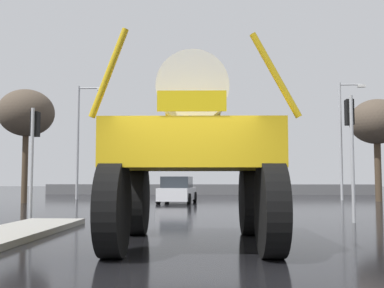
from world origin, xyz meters
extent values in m
plane|color=black|center=(0.00, 18.00, 0.00)|extent=(120.00, 120.00, 0.00)
cylinder|color=black|center=(-1.45, 4.79, 0.87)|extent=(0.48, 1.75, 1.73)
cylinder|color=black|center=(1.36, 4.90, 0.87)|extent=(0.48, 1.75, 1.73)
cylinder|color=black|center=(-1.32, 1.37, 0.87)|extent=(0.48, 1.75, 1.73)
cylinder|color=black|center=(1.49, 1.47, 0.87)|extent=(0.48, 1.75, 1.73)
cube|color=gold|center=(0.02, 3.13, 2.04)|extent=(3.46, 4.25, 0.89)
cube|color=#A98611|center=(0.01, 3.56, 3.06)|extent=(1.21, 1.49, 1.16)
cylinder|color=silver|center=(0.04, 2.53, 3.20)|extent=(1.47, 1.23, 1.43)
cylinder|color=gold|center=(-1.40, 1.22, 3.28)|extent=(0.70, 0.15, 1.64)
cylinder|color=gold|center=(1.58, 1.33, 3.23)|extent=(0.92, 0.15, 1.56)
cube|color=yellow|center=(0.10, 1.04, 2.73)|extent=(1.20, 0.08, 0.36)
cube|color=silver|center=(-1.68, 19.74, 0.53)|extent=(2.00, 4.21, 0.70)
cube|color=#23282D|center=(-1.69, 19.59, 1.20)|extent=(1.71, 2.21, 0.64)
cylinder|color=black|center=(-2.43, 21.15, 0.30)|extent=(0.22, 0.61, 0.60)
cylinder|color=black|center=(-0.73, 21.02, 0.30)|extent=(0.22, 0.61, 0.60)
cylinder|color=black|center=(-2.63, 18.46, 0.30)|extent=(0.22, 0.61, 0.60)
cylinder|color=black|center=(-0.93, 18.33, 0.30)|extent=(0.22, 0.61, 0.60)
cylinder|color=#A8AAAF|center=(-5.57, 8.15, 1.88)|extent=(0.11, 0.11, 3.75)
cube|color=black|center=(-5.57, 8.36, 3.23)|extent=(0.24, 0.32, 0.84)
sphere|color=red|center=(-5.57, 8.55, 3.50)|extent=(0.17, 0.17, 0.17)
sphere|color=#3C2403|center=(-5.57, 8.55, 3.23)|extent=(0.17, 0.17, 0.17)
sphere|color=black|center=(-5.57, 8.55, 2.96)|extent=(0.17, 0.17, 0.17)
cylinder|color=#A8AAAF|center=(4.88, 8.15, 2.04)|extent=(0.11, 0.11, 4.08)
cube|color=black|center=(4.88, 8.36, 3.56)|extent=(0.24, 0.32, 0.84)
sphere|color=red|center=(4.88, 8.55, 3.83)|extent=(0.17, 0.17, 0.17)
sphere|color=#3C2403|center=(4.88, 8.55, 3.56)|extent=(0.17, 0.17, 0.17)
sphere|color=black|center=(4.88, 8.55, 3.29)|extent=(0.17, 0.17, 0.17)
cylinder|color=#A8AAAF|center=(-5.96, 24.24, 2.04)|extent=(0.11, 0.11, 4.08)
cube|color=black|center=(-5.96, 24.46, 3.56)|extent=(0.24, 0.32, 0.84)
sphere|color=red|center=(-5.96, 24.65, 3.83)|extent=(0.17, 0.17, 0.17)
sphere|color=#3C2403|center=(-5.96, 24.65, 3.56)|extent=(0.17, 0.17, 0.17)
sphere|color=black|center=(-5.96, 24.65, 3.29)|extent=(0.17, 0.17, 0.17)
cylinder|color=#A8AAAF|center=(-8.88, 24.08, 3.88)|extent=(0.18, 0.18, 7.75)
cylinder|color=#A8AAAF|center=(-8.10, 24.08, 7.60)|extent=(1.56, 0.10, 0.10)
cube|color=silver|center=(-7.32, 24.08, 7.50)|extent=(0.50, 0.24, 0.16)
cylinder|color=#A8AAAF|center=(8.71, 23.71, 3.87)|extent=(0.18, 0.18, 7.74)
cylinder|color=#A8AAAF|center=(9.43, 23.71, 7.59)|extent=(1.43, 0.10, 0.10)
cube|color=silver|center=(10.14, 23.71, 7.49)|extent=(0.50, 0.24, 0.16)
cylinder|color=#473828|center=(-10.52, 19.36, 2.06)|extent=(0.34, 0.34, 4.11)
ellipsoid|color=brown|center=(-10.52, 19.36, 5.24)|extent=(3.22, 3.22, 2.74)
cylinder|color=#473828|center=(10.56, 22.29, 1.90)|extent=(0.40, 0.40, 3.80)
ellipsoid|color=brown|center=(10.56, 22.29, 4.95)|extent=(3.29, 3.29, 2.79)
cube|color=#59595B|center=(0.00, 34.01, 0.45)|extent=(29.37, 0.24, 0.90)
camera|label=1|loc=(0.50, -6.82, 1.39)|focal=43.17mm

